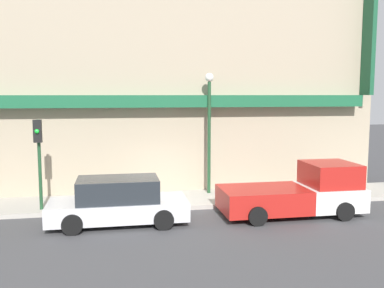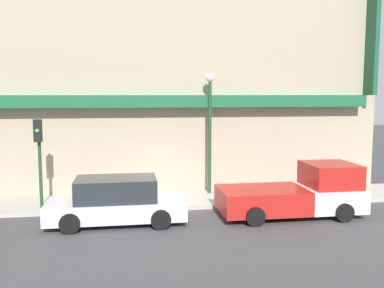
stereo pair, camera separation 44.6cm
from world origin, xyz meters
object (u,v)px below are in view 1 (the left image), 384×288
object	(u,v)px
parked_car	(118,202)
fire_hydrant	(108,198)
pickup_truck	(300,193)
traffic_light	(39,148)
street_lamp	(209,118)

from	to	relation	value
parked_car	fire_hydrant	xyz separation A→B (m)	(-0.38, 1.79, -0.29)
pickup_truck	traffic_light	bearing A→B (deg)	171.61
traffic_light	street_lamp	bearing A→B (deg)	13.25
pickup_truck	fire_hydrant	distance (m)	7.01
pickup_truck	street_lamp	xyz separation A→B (m)	(-2.60, 3.23, 2.53)
pickup_truck	traffic_light	distance (m)	9.42
pickup_truck	traffic_light	xyz separation A→B (m)	(-9.12, 1.69, 1.61)
pickup_truck	traffic_light	world-z (taller)	traffic_light
parked_car	street_lamp	distance (m)	5.61
street_lamp	traffic_light	size ratio (longest dim) A/B	1.54
parked_car	street_lamp	size ratio (longest dim) A/B	0.91
fire_hydrant	street_lamp	world-z (taller)	street_lamp
pickup_truck	parked_car	world-z (taller)	pickup_truck
parked_car	street_lamp	bearing A→B (deg)	40.81
parked_car	traffic_light	bearing A→B (deg)	148.68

